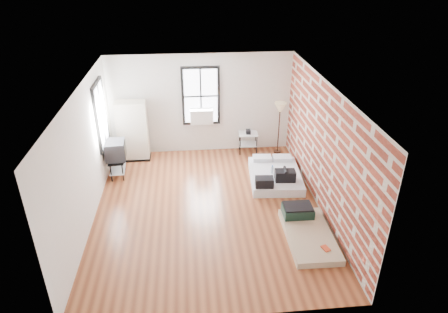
{
  "coord_description": "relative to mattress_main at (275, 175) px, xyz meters",
  "views": [
    {
      "loc": [
        -0.37,
        -7.43,
        5.18
      ],
      "look_at": [
        0.38,
        0.3,
        1.15
      ],
      "focal_mm": 32.0,
      "sensor_mm": 36.0,
      "label": 1
    }
  ],
  "objects": [
    {
      "name": "mattress_bare",
      "position": [
        0.19,
        -2.17,
        -0.04
      ],
      "size": [
        0.93,
        1.73,
        0.37
      ],
      "rotation": [
        0.0,
        0.0,
        -0.01
      ],
      "color": "tan",
      "rests_on": "ground"
    },
    {
      "name": "mattress_main",
      "position": [
        0.0,
        0.0,
        0.0
      ],
      "size": [
        1.36,
        1.77,
        0.54
      ],
      "rotation": [
        0.0,
        0.0,
        -0.08
      ],
      "color": "silver",
      "rests_on": "ground"
    },
    {
      "name": "wardrobe",
      "position": [
        -3.62,
        1.56,
        0.68
      ],
      "size": [
        0.84,
        0.48,
        1.66
      ],
      "rotation": [
        0.0,
        0.0,
        -0.01
      ],
      "color": "black",
      "rests_on": "ground"
    },
    {
      "name": "side_table",
      "position": [
        -0.45,
        1.63,
        0.32
      ],
      "size": [
        0.56,
        0.46,
        0.7
      ],
      "rotation": [
        0.0,
        0.0,
        -0.07
      ],
      "color": "black",
      "rests_on": "ground"
    },
    {
      "name": "ground",
      "position": [
        -1.74,
        -1.09,
        -0.15
      ],
      "size": [
        6.0,
        6.0,
        0.0
      ],
      "primitive_type": "plane",
      "color": "#602D19",
      "rests_on": "ground"
    },
    {
      "name": "tv_stand",
      "position": [
        -3.96,
        0.63,
        0.54
      ],
      "size": [
        0.51,
        0.7,
        0.96
      ],
      "rotation": [
        0.0,
        0.0,
        0.06
      ],
      "color": "black",
      "rests_on": "ground"
    },
    {
      "name": "floor_lamp",
      "position": [
        0.41,
        1.56,
        1.12
      ],
      "size": [
        0.32,
        0.32,
        1.49
      ],
      "color": "black",
      "rests_on": "ground"
    },
    {
      "name": "room_shell",
      "position": [
        -1.51,
        -0.73,
        1.59
      ],
      "size": [
        5.02,
        6.02,
        2.8
      ],
      "color": "silver",
      "rests_on": "ground"
    }
  ]
}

